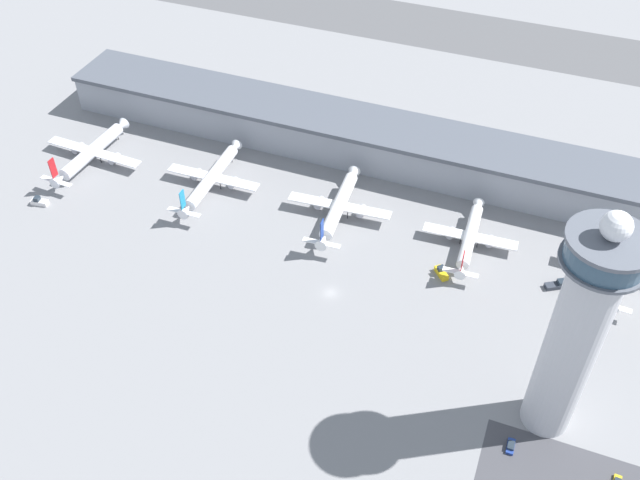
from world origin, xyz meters
The scene contains 13 objects.
ground_plane centered at (0.00, 0.00, 0.00)m, with size 1000.00×1000.00×0.00m, color gray.
terminal_building centered at (0.00, 70.00, 7.90)m, with size 261.85×25.00×15.61m.
runway_strip centered at (0.00, 182.20, 0.00)m, with size 392.78×44.00×0.01m, color #515154.
control_tower centered at (67.13, -21.12, 35.11)m, with size 18.23×18.23×69.83m.
airplane_gate_alpha centered at (-105.85, 30.94, 4.28)m, with size 39.51×41.86×13.97m.
airplane_gate_bravo centered at (-57.13, 32.88, 4.54)m, with size 34.51×42.89×13.58m.
airplane_gate_charlie centered at (-9.80, 34.10, 4.82)m, with size 35.77×41.25×14.27m.
airplane_gate_delta centered at (34.61, 35.91, 3.93)m, with size 30.71×36.83×12.32m.
airplane_gate_echo centered at (80.85, 38.30, 3.79)m, with size 36.29×36.24×11.52m.
service_truck_catering centered at (-109.01, 2.83, 1.08)m, with size 6.19×3.39×3.11m.
service_truck_fuel centered at (64.50, 27.72, 0.91)m, with size 8.54×6.56×2.62m.
service_truck_baggage centered at (29.56, 19.67, 1.10)m, with size 5.52×5.80×3.16m.
car_maroon_suv centered at (60.57, -33.03, 0.56)m, with size 1.97×4.53×1.46m.
Camera 1 is at (50.44, -139.01, 159.53)m, focal length 40.00 mm.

